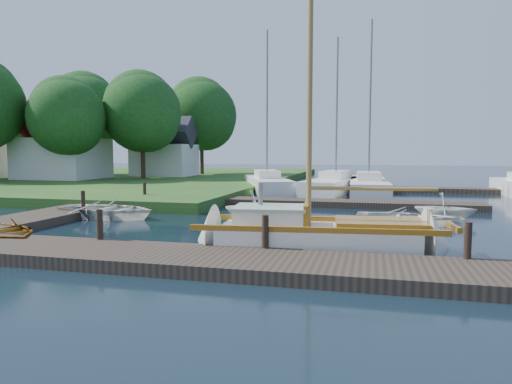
% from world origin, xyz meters
% --- Properties ---
extents(ground, '(160.00, 160.00, 0.00)m').
position_xyz_m(ground, '(0.00, 0.00, 0.00)').
color(ground, black).
rests_on(ground, ground).
extents(near_dock, '(18.00, 2.20, 0.30)m').
position_xyz_m(near_dock, '(0.00, -6.00, 0.15)').
color(near_dock, '#322A1F').
rests_on(near_dock, ground).
extents(left_dock, '(2.20, 18.00, 0.30)m').
position_xyz_m(left_dock, '(-8.00, 2.00, 0.15)').
color(left_dock, '#322A1F').
rests_on(left_dock, ground).
extents(far_dock, '(14.00, 1.60, 0.30)m').
position_xyz_m(far_dock, '(2.00, 6.50, 0.15)').
color(far_dock, '#322A1F').
rests_on(far_dock, ground).
extents(pontoon, '(30.00, 1.60, 0.30)m').
position_xyz_m(pontoon, '(10.00, 16.00, 0.15)').
color(pontoon, '#322A1F').
rests_on(pontoon, ground).
extents(shore, '(50.00, 40.00, 0.50)m').
position_xyz_m(shore, '(-28.00, 22.00, 0.25)').
color(shore, '#285121').
rests_on(shore, ground).
extents(mooring_post_1, '(0.16, 0.16, 0.80)m').
position_xyz_m(mooring_post_1, '(-3.00, -5.00, 0.70)').
color(mooring_post_1, black).
rests_on(mooring_post_1, near_dock).
extents(mooring_post_2, '(0.16, 0.16, 0.80)m').
position_xyz_m(mooring_post_2, '(1.50, -5.00, 0.70)').
color(mooring_post_2, black).
rests_on(mooring_post_2, near_dock).
extents(mooring_post_3, '(0.16, 0.16, 0.80)m').
position_xyz_m(mooring_post_3, '(6.00, -5.00, 0.70)').
color(mooring_post_3, black).
rests_on(mooring_post_3, near_dock).
extents(mooring_post_4, '(0.16, 0.16, 0.80)m').
position_xyz_m(mooring_post_4, '(-7.00, 0.00, 0.70)').
color(mooring_post_4, black).
rests_on(mooring_post_4, left_dock).
extents(mooring_post_5, '(0.16, 0.16, 0.80)m').
position_xyz_m(mooring_post_5, '(-7.00, 5.00, 0.70)').
color(mooring_post_5, black).
rests_on(mooring_post_5, left_dock).
extents(sailboat, '(7.32, 2.72, 9.83)m').
position_xyz_m(sailboat, '(2.75, -3.79, 0.34)').
color(sailboat, white).
rests_on(sailboat, ground).
extents(tender_a, '(4.35, 3.32, 0.84)m').
position_xyz_m(tender_a, '(-6.16, 0.34, 0.42)').
color(tender_a, white).
rests_on(tender_a, ground).
extents(tender_b, '(2.90, 2.71, 1.23)m').
position_xyz_m(tender_b, '(-0.40, 1.49, 0.61)').
color(tender_b, white).
rests_on(tender_b, ground).
extents(tender_c, '(3.57, 2.65, 0.71)m').
position_xyz_m(tender_c, '(5.13, 1.57, 0.36)').
color(tender_c, white).
rests_on(tender_c, ground).
extents(tender_d, '(2.59, 2.36, 1.17)m').
position_xyz_m(tender_d, '(6.70, 2.93, 0.58)').
color(tender_d, white).
rests_on(tender_d, ground).
extents(marina_boat_0, '(5.14, 8.93, 10.56)m').
position_xyz_m(marina_boat_0, '(-2.85, 14.22, 0.56)').
color(marina_boat_0, white).
rests_on(marina_boat_0, ground).
extents(marina_boat_1, '(3.86, 9.27, 9.90)m').
position_xyz_m(marina_boat_1, '(1.69, 14.52, 0.56)').
color(marina_boat_1, white).
rests_on(marina_boat_1, ground).
extents(marina_boat_2, '(2.54, 8.81, 10.54)m').
position_xyz_m(marina_boat_2, '(3.78, 13.29, 0.56)').
color(marina_boat_2, white).
rests_on(marina_boat_2, ground).
extents(house_a, '(6.30, 5.00, 6.29)m').
position_xyz_m(house_a, '(-20.00, 16.00, 2.96)').
color(house_a, white).
rests_on(house_a, shore).
extents(house_c, '(5.25, 4.00, 5.28)m').
position_xyz_m(house_c, '(-14.00, 22.00, 2.58)').
color(house_c, white).
rests_on(house_c, shore).
extents(tree_2, '(5.83, 5.75, 7.82)m').
position_xyz_m(tree_2, '(-18.00, 14.05, 5.25)').
color(tree_2, '#332114').
rests_on(tree_2, shore).
extents(tree_3, '(6.41, 6.38, 8.74)m').
position_xyz_m(tree_3, '(-14.00, 18.05, 5.81)').
color(tree_3, '#332114').
rests_on(tree_3, shore).
extents(tree_4, '(7.01, 7.01, 9.66)m').
position_xyz_m(tree_4, '(-22.00, 22.05, 6.37)').
color(tree_4, '#332114').
rests_on(tree_4, shore).
extents(tree_7, '(6.83, 6.83, 9.38)m').
position_xyz_m(tree_7, '(-12.00, 26.05, 6.20)').
color(tree_7, '#332114').
rests_on(tree_7, shore).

